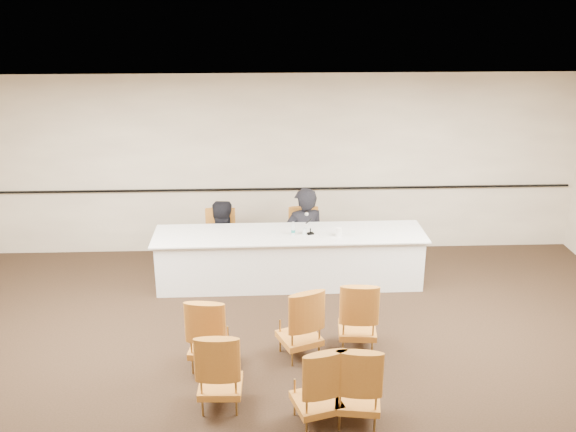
% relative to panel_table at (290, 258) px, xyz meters
% --- Properties ---
extents(floor, '(10.00, 10.00, 0.00)m').
position_rel_panel_table_xyz_m(floor, '(-0.10, -2.66, -0.41)').
color(floor, black).
rests_on(floor, ground).
extents(ceiling, '(10.00, 10.00, 0.00)m').
position_rel_panel_table_xyz_m(ceiling, '(-0.10, -2.66, 2.59)').
color(ceiling, white).
rests_on(ceiling, ground).
extents(wall_back, '(10.00, 0.04, 3.00)m').
position_rel_panel_table_xyz_m(wall_back, '(-0.10, 1.34, 1.09)').
color(wall_back, '#B9A791').
rests_on(wall_back, ground).
extents(wall_rail, '(9.80, 0.04, 0.03)m').
position_rel_panel_table_xyz_m(wall_rail, '(-0.10, 1.30, 0.69)').
color(wall_rail, black).
rests_on(wall_rail, wall_back).
extents(panel_table, '(4.07, 0.97, 0.81)m').
position_rel_panel_table_xyz_m(panel_table, '(0.00, 0.00, 0.00)').
color(panel_table, white).
rests_on(panel_table, ground).
extents(panelist_main, '(0.77, 0.60, 1.88)m').
position_rel_panel_table_xyz_m(panelist_main, '(0.26, 0.59, -0.01)').
color(panelist_main, black).
rests_on(panelist_main, ground).
extents(panelist_main_chair, '(0.50, 0.50, 0.95)m').
position_rel_panel_table_xyz_m(panelist_main_chair, '(0.26, 0.59, 0.07)').
color(panelist_main_chair, '#A4571D').
rests_on(panelist_main_chair, ground).
extents(panelist_second, '(0.96, 0.83, 1.68)m').
position_rel_panel_table_xyz_m(panelist_second, '(-1.08, 0.58, -0.10)').
color(panelist_second, black).
rests_on(panelist_second, ground).
extents(panelist_second_chair, '(0.50, 0.50, 0.95)m').
position_rel_panel_table_xyz_m(panelist_second_chair, '(-1.08, 0.58, 0.07)').
color(panelist_second_chair, '#A4571D').
rests_on(panelist_second_chair, ground).
extents(papers, '(0.33, 0.26, 0.00)m').
position_rel_panel_table_xyz_m(papers, '(0.58, -0.08, 0.41)').
color(papers, silver).
rests_on(papers, panel_table).
extents(microphone, '(0.16, 0.23, 0.30)m').
position_rel_panel_table_xyz_m(microphone, '(0.31, -0.05, 0.56)').
color(microphone, black).
rests_on(microphone, panel_table).
extents(water_bottle, '(0.08, 0.08, 0.20)m').
position_rel_panel_table_xyz_m(water_bottle, '(0.05, -0.06, 0.51)').
color(water_bottle, '#17807E').
rests_on(water_bottle, panel_table).
extents(drinking_glass, '(0.07, 0.07, 0.10)m').
position_rel_panel_table_xyz_m(drinking_glass, '(0.22, -0.05, 0.46)').
color(drinking_glass, silver).
rests_on(drinking_glass, panel_table).
extents(coffee_cup, '(0.12, 0.12, 0.14)m').
position_rel_panel_table_xyz_m(coffee_cup, '(0.72, -0.16, 0.48)').
color(coffee_cup, white).
rests_on(coffee_cup, panel_table).
extents(aud_chair_front_left, '(0.56, 0.56, 0.95)m').
position_rel_panel_table_xyz_m(aud_chair_front_left, '(-1.04, -2.24, 0.07)').
color(aud_chair_front_left, '#A4571D').
rests_on(aud_chair_front_left, ground).
extents(aud_chair_front_mid, '(0.65, 0.65, 0.95)m').
position_rel_panel_table_xyz_m(aud_chair_front_mid, '(0.03, -2.05, 0.07)').
color(aud_chair_front_mid, '#A4571D').
rests_on(aud_chair_front_mid, ground).
extents(aud_chair_front_right, '(0.54, 0.54, 0.95)m').
position_rel_panel_table_xyz_m(aud_chair_front_right, '(0.76, -1.90, 0.07)').
color(aud_chair_front_right, '#A4571D').
rests_on(aud_chair_front_right, ground).
extents(aud_chair_back_left, '(0.52, 0.52, 0.95)m').
position_rel_panel_table_xyz_m(aud_chair_back_left, '(-0.88, -3.01, 0.07)').
color(aud_chair_back_left, '#A4571D').
rests_on(aud_chair_back_left, ground).
extents(aud_chair_back_mid, '(0.62, 0.62, 0.95)m').
position_rel_panel_table_xyz_m(aud_chair_back_mid, '(0.14, -3.33, 0.07)').
color(aud_chair_back_mid, '#A4571D').
rests_on(aud_chair_back_mid, ground).
extents(aud_chair_back_right, '(0.57, 0.57, 0.95)m').
position_rel_panel_table_xyz_m(aud_chair_back_right, '(0.56, -3.32, 0.07)').
color(aud_chair_back_right, '#A4571D').
rests_on(aud_chair_back_right, ground).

